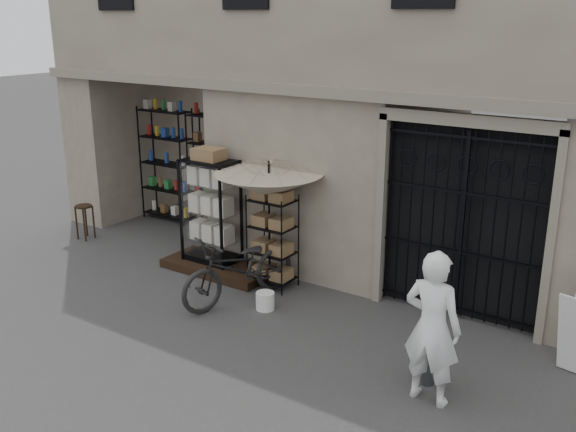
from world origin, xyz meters
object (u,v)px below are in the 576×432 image
Objects in this scene: market_umbrella at (269,178)px; white_bucket at (265,301)px; steel_bollard at (429,352)px; wire_rack at (273,242)px; display_cabinet at (211,216)px; wooden_stool at (85,221)px; bicycle at (241,301)px; shopkeeper at (427,399)px.

white_bucket is at bearing -58.59° from market_umbrella.
steel_bollard is (3.44, -1.47, -1.40)m from market_umbrella.
display_cabinet is at bearing 160.40° from wire_rack.
market_umbrella is 1.98m from white_bucket.
steel_bollard reaches higher than wooden_stool.
steel_bollard is (3.41, -0.62, 0.44)m from bicycle.
steel_bollard is at bearing -8.92° from wooden_stool.
white_bucket is 0.14× the size of bicycle.
display_cabinet is 1.83m from bicycle.
display_cabinet is 1.25× the size of wire_rack.
wire_rack is 0.85× the size of shopkeeper.
bicycle is at bearing -12.62° from shopkeeper.
bicycle is (0.03, -0.85, -1.84)m from market_umbrella.
wooden_stool is at bearing -8.75° from shopkeeper.
market_umbrella is at bearing 3.07° from wooden_stool.
market_umbrella is 4.67m from wooden_stool.
bicycle is 3.66m from shopkeeper.
shopkeeper is at bearing -26.65° from market_umbrella.
bicycle is (-0.51, 0.03, -0.14)m from white_bucket.
bicycle is (-0.09, -0.78, -0.78)m from wire_rack.
display_cabinet is 5.24m from shopkeeper.
steel_bollard is at bearing -40.17° from wire_rack.
shopkeeper is (4.83, -1.78, -0.98)m from display_cabinet.
wooden_stool is 7.96m from steel_bollard.
steel_bollard reaches higher than shopkeeper.
bicycle is at bearing -25.36° from display_cabinet.
display_cabinet reaches higher than wooden_stool.
market_umbrella is 3.99m from steel_bollard.
white_bucket is at bearing -14.52° from shopkeeper.
wire_rack is at bearing 2.15° from wooden_stool.
wire_rack is 1.12m from white_bucket.
steel_bollard is at bearing -23.17° from market_umbrella.
shopkeeper is (3.54, -0.94, 0.00)m from bicycle.
steel_bollard is 0.46× the size of shopkeeper.
white_bucket is 0.33× the size of steel_bollard.
steel_bollard is (4.70, -1.46, -0.54)m from display_cabinet.
market_umbrella reaches higher than shopkeeper.
display_cabinet is at bearing -17.97° from shopkeeper.
bicycle is at bearing 169.68° from steel_bollard.
white_bucket is at bearing 12.72° from bicycle.
shopkeeper is at bearing -43.79° from wire_rack.
bicycle reaches higher than steel_bollard.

